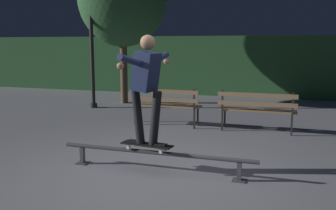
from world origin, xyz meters
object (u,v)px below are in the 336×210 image
park_bench_leftmost (165,102)px  lamp_post_left (91,21)px  grind_rail (155,155)px  skateboarder (146,81)px  park_bench_left_center (257,107)px  skateboard (147,145)px

park_bench_leftmost → lamp_post_left: size_ratio=0.41×
grind_rail → lamp_post_left: bearing=127.8°
skateboarder → lamp_post_left: 5.87m
skateboarder → park_bench_leftmost: size_ratio=0.97×
park_bench_left_center → lamp_post_left: 5.42m
park_bench_left_center → skateboard: bearing=-114.5°
grind_rail → skateboarder: bearing=-179.8°
park_bench_left_center → lamp_post_left: size_ratio=0.41×
lamp_post_left → skateboard: bearing=-53.3°
skateboard → park_bench_left_center: size_ratio=0.50×
lamp_post_left → skateboarder: bearing=-53.3°
skateboarder → lamp_post_left: lamp_post_left is taller
grind_rail → skateboarder: 1.09m
skateboard → park_bench_leftmost: 3.00m
park_bench_leftmost → park_bench_left_center: size_ratio=1.00×
skateboarder → park_bench_left_center: size_ratio=0.97×
grind_rail → lamp_post_left: lamp_post_left is taller
grind_rail → skateboard: skateboard is taller
grind_rail → park_bench_leftmost: (-0.82, 2.92, 0.29)m
grind_rail → park_bench_leftmost: 3.05m
skateboard → park_bench_leftmost: (-0.69, 2.92, 0.15)m
skateboard → park_bench_leftmost: size_ratio=0.50×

